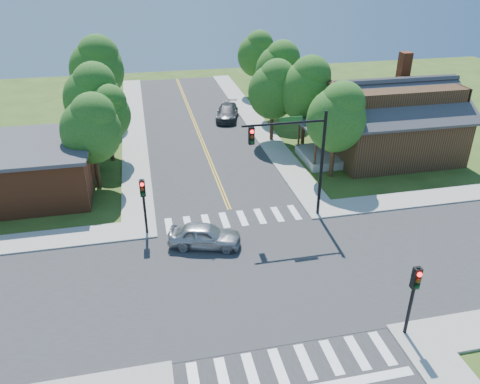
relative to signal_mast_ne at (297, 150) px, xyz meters
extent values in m
plane|color=#2F4816|center=(-3.91, -5.59, -4.85)|extent=(100.00, 100.00, 0.00)
cube|color=#2D2D30|center=(-3.91, -5.59, -4.83)|extent=(10.00, 90.00, 0.04)
cube|color=#2D2D30|center=(-3.91, -5.59, -4.83)|extent=(90.00, 10.00, 0.04)
cube|color=#2D2D30|center=(-3.91, -5.59, -4.85)|extent=(10.20, 10.20, 0.06)
cube|color=#9E9B93|center=(2.19, 19.41, -4.78)|extent=(2.20, 40.00, 0.14)
cube|color=#9E9B93|center=(-10.01, 19.41, -4.78)|extent=(2.20, 40.00, 0.14)
cube|color=white|center=(-8.11, 0.61, -4.80)|extent=(0.45, 2.00, 0.01)
cube|color=white|center=(-6.91, 0.61, -4.80)|extent=(0.45, 2.00, 0.01)
cube|color=white|center=(-5.71, 0.61, -4.80)|extent=(0.45, 2.00, 0.01)
cube|color=white|center=(-4.51, 0.61, -4.80)|extent=(0.45, 2.00, 0.01)
cube|color=white|center=(-3.31, 0.61, -4.80)|extent=(0.45, 2.00, 0.01)
cube|color=white|center=(-2.11, 0.61, -4.80)|extent=(0.45, 2.00, 0.01)
cube|color=white|center=(-0.91, 0.61, -4.80)|extent=(0.45, 2.00, 0.01)
cube|color=white|center=(0.29, 0.61, -4.80)|extent=(0.45, 2.00, 0.01)
cube|color=white|center=(-8.11, -11.79, -4.80)|extent=(0.45, 2.00, 0.01)
cube|color=white|center=(-6.91, -11.79, -4.80)|extent=(0.45, 2.00, 0.01)
cube|color=white|center=(-5.71, -11.79, -4.80)|extent=(0.45, 2.00, 0.01)
cube|color=white|center=(-4.51, -11.79, -4.80)|extent=(0.45, 2.00, 0.01)
cube|color=white|center=(-3.31, -11.79, -4.80)|extent=(0.45, 2.00, 0.01)
cube|color=white|center=(-2.11, -11.79, -4.80)|extent=(0.45, 2.00, 0.01)
cube|color=white|center=(-0.91, -11.79, -4.80)|extent=(0.45, 2.00, 0.01)
cube|color=white|center=(0.29, -11.79, -4.80)|extent=(0.45, 2.00, 0.01)
cube|color=gold|center=(-4.01, 20.66, -4.80)|extent=(0.10, 37.50, 0.01)
cube|color=gold|center=(-3.81, 20.66, -4.80)|extent=(0.10, 37.50, 0.01)
cube|color=white|center=(-1.41, -13.19, -4.85)|extent=(4.60, 0.45, 0.09)
cylinder|color=black|center=(1.69, 0.01, -1.25)|extent=(0.20, 0.20, 7.20)
cylinder|color=black|center=(-0.91, 0.01, 1.75)|extent=(5.20, 0.14, 0.14)
cube|color=#19591E|center=(-0.51, -0.04, 2.00)|extent=(1.40, 0.04, 0.30)
cube|color=black|center=(-2.91, 0.01, 1.12)|extent=(0.34, 0.28, 1.05)
sphere|color=#FF0C0C|center=(-2.91, -0.16, 1.44)|extent=(0.22, 0.22, 0.22)
sphere|color=#3F2605|center=(-2.91, -0.16, 1.12)|extent=(0.22, 0.22, 0.22)
sphere|color=#05330F|center=(-2.91, -0.16, 0.80)|extent=(0.22, 0.22, 0.22)
cylinder|color=black|center=(1.69, -11.19, -2.95)|extent=(0.16, 0.16, 3.80)
cube|color=black|center=(1.69, -11.19, -1.63)|extent=(0.34, 0.28, 1.05)
sphere|color=#FF0C0C|center=(1.69, -11.36, -1.31)|extent=(0.22, 0.22, 0.22)
sphere|color=#3F2605|center=(1.69, -11.36, -1.63)|extent=(0.22, 0.22, 0.22)
sphere|color=#05330F|center=(1.69, -11.36, -1.95)|extent=(0.22, 0.22, 0.22)
cylinder|color=black|center=(-9.51, 0.01, -2.95)|extent=(0.16, 0.16, 3.80)
cube|color=black|center=(-9.51, 0.01, -1.63)|extent=(0.34, 0.28, 1.05)
sphere|color=#FF0C0C|center=(-9.51, -0.16, -1.31)|extent=(0.22, 0.22, 0.22)
sphere|color=#3F2605|center=(-9.51, -0.16, -1.63)|extent=(0.22, 0.22, 0.22)
sphere|color=#05330F|center=(-9.51, -0.16, -1.95)|extent=(0.22, 0.22, 0.22)
cube|color=#321D11|center=(11.29, 8.61, -2.85)|extent=(10.00, 8.00, 4.00)
cube|color=#9E9B93|center=(4.99, 8.61, -4.50)|extent=(2.60, 4.50, 0.70)
cylinder|color=#321D11|center=(3.89, 6.61, -3.25)|extent=(0.18, 0.18, 2.50)
cylinder|color=#321D11|center=(3.89, 10.61, -3.25)|extent=(0.18, 0.18, 2.50)
cube|color=#38383D|center=(4.99, 8.61, -1.90)|extent=(2.80, 4.80, 0.18)
cube|color=brown|center=(13.79, 12.11, -1.30)|extent=(0.90, 0.90, 7.11)
cube|color=brown|center=(-18.11, 7.61, -3.10)|extent=(10.00, 8.00, 3.50)
cube|color=#38383D|center=(-18.11, 7.61, -1.25)|extent=(10.40, 8.40, 0.25)
cylinder|color=#382314|center=(4.88, 5.55, -3.45)|extent=(0.34, 0.34, 2.80)
ellipsoid|color=#255117|center=(4.88, 5.55, -0.28)|extent=(4.42, 4.20, 4.86)
sphere|color=#255117|center=(5.18, 5.35, 1.04)|extent=(3.24, 3.24, 3.24)
cylinder|color=#382314|center=(4.93, 12.46, -3.36)|extent=(0.34, 0.34, 2.98)
ellipsoid|color=#255117|center=(4.93, 12.46, 0.01)|extent=(4.71, 4.47, 5.18)
sphere|color=#255117|center=(5.23, 12.26, 1.43)|extent=(3.45, 3.45, 3.45)
cylinder|color=#382314|center=(4.87, 20.41, -3.36)|extent=(0.34, 0.34, 2.97)
ellipsoid|color=#255117|center=(4.87, 20.41, 0.00)|extent=(4.69, 4.46, 5.16)
sphere|color=#255117|center=(5.17, 20.21, 1.41)|extent=(3.44, 3.44, 3.44)
cylinder|color=#382314|center=(4.85, 29.64, -3.43)|extent=(0.34, 0.34, 2.84)
ellipsoid|color=#255117|center=(4.85, 29.64, -0.22)|extent=(4.48, 4.26, 4.93)
sphere|color=#255117|center=(5.15, 29.44, 1.13)|extent=(3.29, 3.29, 3.29)
cylinder|color=#382314|center=(-12.73, 7.43, -3.51)|extent=(0.34, 0.34, 2.69)
ellipsoid|color=#255117|center=(-12.73, 7.43, -0.46)|extent=(4.25, 4.03, 4.67)
sphere|color=#255117|center=(-12.43, 7.23, 0.81)|extent=(3.11, 3.11, 3.11)
cylinder|color=#382314|center=(-12.94, 13.94, -3.37)|extent=(0.34, 0.34, 2.97)
ellipsoid|color=#255117|center=(-12.94, 13.94, -0.01)|extent=(4.69, 4.45, 5.15)
sphere|color=#255117|center=(-12.64, 13.74, 1.40)|extent=(3.44, 3.44, 3.44)
cylinder|color=#382314|center=(-12.97, 22.32, -3.21)|extent=(0.34, 0.34, 3.29)
ellipsoid|color=#255117|center=(-12.97, 22.32, 0.51)|extent=(5.19, 4.93, 5.71)
sphere|color=#255117|center=(-12.67, 22.12, 2.07)|extent=(3.80, 3.80, 3.80)
cylinder|color=#382314|center=(-12.80, 31.31, -3.55)|extent=(0.34, 0.34, 2.59)
ellipsoid|color=#255117|center=(-12.80, 31.31, -0.62)|extent=(4.10, 3.89, 4.51)
sphere|color=#255117|center=(-12.50, 31.11, 0.61)|extent=(3.00, 3.00, 3.00)
cylinder|color=#382314|center=(2.44, 14.01, -3.45)|extent=(0.34, 0.34, 2.80)
ellipsoid|color=#255117|center=(2.44, 14.01, -0.28)|extent=(4.42, 4.20, 4.86)
sphere|color=#255117|center=(2.74, 13.81, 1.04)|extent=(3.24, 3.24, 3.24)
cylinder|color=#382314|center=(-11.88, 12.39, -3.64)|extent=(0.34, 0.34, 2.42)
ellipsoid|color=#255117|center=(-11.88, 12.39, -0.90)|extent=(3.82, 3.63, 4.20)
sphere|color=#255117|center=(-11.58, 12.19, 0.24)|extent=(2.80, 2.80, 2.80)
imported|color=#B1B5B8|center=(-6.20, -2.09, -4.12)|extent=(4.11, 5.23, 1.45)
imported|color=#34363A|center=(-0.41, 20.86, -4.12)|extent=(4.69, 6.12, 1.47)
camera|label=1|loc=(-9.13, -25.30, 10.84)|focal=35.00mm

